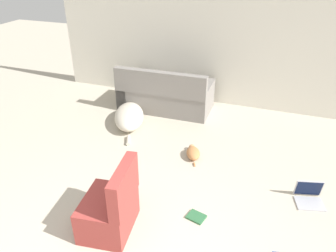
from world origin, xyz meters
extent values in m
cube|color=silver|center=(0.00, 4.52, 1.39)|extent=(6.97, 0.06, 2.78)
cube|color=gray|center=(-1.00, 3.89, 0.21)|extent=(1.75, 0.86, 0.43)
cube|color=gray|center=(-0.99, 3.54, 0.65)|extent=(1.74, 0.18, 0.44)
cube|color=gray|center=(-0.23, 3.91, 0.28)|extent=(0.22, 0.83, 0.57)
cube|color=gray|center=(-1.77, 3.88, 0.28)|extent=(0.22, 0.83, 0.57)
ellipsoid|color=beige|center=(-1.39, 3.05, 0.15)|extent=(0.86, 1.10, 0.31)
sphere|color=brown|center=(-1.61, 3.56, 0.12)|extent=(0.32, 0.32, 0.24)
cylinder|color=beige|center=(-1.14, 2.49, 0.03)|extent=(0.16, 0.25, 0.06)
ellipsoid|color=#BC7A47|center=(-0.02, 2.42, 0.07)|extent=(0.31, 0.38, 0.14)
sphere|color=tan|center=(-0.10, 2.61, 0.05)|extent=(0.13, 0.13, 0.10)
cylinder|color=#BC7A47|center=(0.05, 2.23, 0.01)|extent=(0.05, 0.09, 0.02)
cube|color=#B7B7BC|center=(1.62, 1.92, 0.01)|extent=(0.38, 0.32, 0.02)
cube|color=#B7B7BC|center=(1.58, 2.06, 0.14)|extent=(0.34, 0.14, 0.24)
cube|color=#0F1938|center=(1.59, 2.05, 0.14)|extent=(0.31, 0.12, 0.22)
cube|color=#2D663D|center=(0.36, 1.22, 0.01)|extent=(0.24, 0.21, 0.02)
cube|color=#993833|center=(-0.53, 0.75, 0.20)|extent=(0.60, 0.71, 0.40)
cube|color=#993833|center=(-0.32, 0.78, 0.63)|extent=(0.20, 0.66, 0.45)
camera|label=1|loc=(1.01, -1.57, 2.81)|focal=35.00mm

